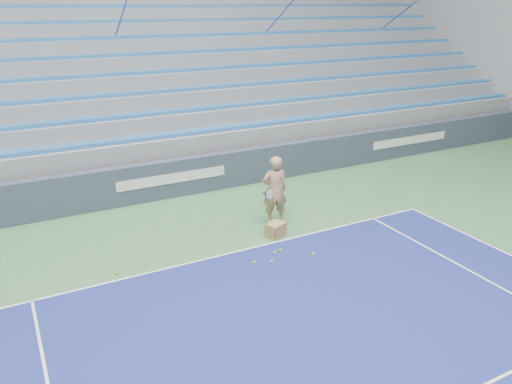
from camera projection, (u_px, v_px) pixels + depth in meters
sponsor_barrier at (171, 178)px, 14.29m from camera, size 30.00×0.32×1.10m
bleachers at (118, 87)px, 18.38m from camera, size 31.00×9.15×7.30m
tennis_player at (275, 190)px, 12.44m from camera, size 0.96×0.89×1.77m
ball_box at (276, 230)px, 11.97m from camera, size 0.55×0.50×0.34m
tennis_ball_0 at (116, 273)px, 10.32m from camera, size 0.07×0.07×0.07m
tennis_ball_1 at (284, 226)px, 12.47m from camera, size 0.07×0.07×0.07m
tennis_ball_2 at (254, 262)px, 10.73m from camera, size 0.07×0.07×0.07m
tennis_ball_3 at (313, 254)px, 11.08m from camera, size 0.07×0.07×0.07m
tennis_ball_4 at (272, 261)px, 10.77m from camera, size 0.07×0.07×0.07m
tennis_ball_5 at (275, 252)px, 11.16m from camera, size 0.07×0.07×0.07m
tennis_ball_6 at (280, 250)px, 11.26m from camera, size 0.07×0.07×0.07m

